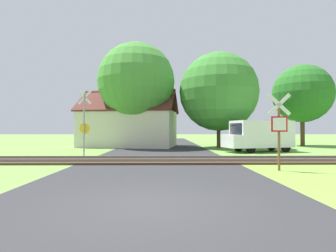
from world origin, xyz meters
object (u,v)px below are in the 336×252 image
(house, at_px, (130,127))
(tree_far, at_px, (302,94))
(mail_truck, at_px, (260,135))
(crossing_sign_far, at_px, (84,121))
(tree_right, at_px, (218,92))
(tree_center, at_px, (136,82))
(stop_sign_near, at_px, (279,127))

(house, distance_m, tree_far, 17.11)
(house, xyz_separation_m, mail_truck, (10.19, -6.09, -0.60))
(crossing_sign_far, xyz_separation_m, tree_right, (9.47, 7.82, 2.84))
(crossing_sign_far, distance_m, tree_center, 9.30)
(house, xyz_separation_m, tree_right, (8.12, -1.76, 3.12))
(stop_sign_near, relative_size, tree_center, 0.32)
(crossing_sign_far, distance_m, tree_far, 20.96)
(house, height_order, tree_center, tree_center)
(stop_sign_near, relative_size, crossing_sign_far, 0.77)
(tree_far, distance_m, mail_truck, 10.09)
(stop_sign_near, height_order, tree_center, tree_center)
(house, relative_size, tree_far, 1.21)
(tree_center, bearing_deg, mail_truck, -26.67)
(tree_center, bearing_deg, crossing_sign_far, -104.59)
(crossing_sign_far, relative_size, tree_center, 0.42)
(crossing_sign_far, bearing_deg, mail_truck, 28.34)
(tree_far, height_order, mail_truck, tree_far)
(mail_truck, bearing_deg, crossing_sign_far, 91.49)
(house, relative_size, mail_truck, 1.84)
(tree_far, bearing_deg, stop_sign_near, -120.55)
(house, bearing_deg, crossing_sign_far, -88.89)
(stop_sign_near, xyz_separation_m, tree_center, (-7.02, 13.37, 4.21))
(mail_truck, bearing_deg, tree_far, -60.46)
(tree_far, bearing_deg, tree_center, -173.40)
(stop_sign_near, bearing_deg, crossing_sign_far, -21.29)
(crossing_sign_far, distance_m, house, 9.68)
(tree_right, bearing_deg, mail_truck, -64.48)
(mail_truck, bearing_deg, house, 43.80)
(crossing_sign_far, relative_size, tree_far, 0.50)
(house, xyz_separation_m, tree_far, (16.79, 0.48, 3.27))
(stop_sign_near, xyz_separation_m, tree_right, (0.31, 12.98, 3.24))
(tree_far, relative_size, mail_truck, 1.52)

